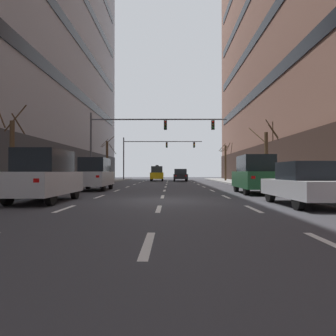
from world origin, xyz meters
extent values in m
plane|color=#38383D|center=(0.00, 0.00, 0.00)|extent=(120.00, 120.00, 0.00)
cube|color=silver|center=(-3.21, -3.00, 0.00)|extent=(0.16, 2.00, 0.01)
cube|color=silver|center=(-3.21, 2.00, 0.00)|extent=(0.16, 2.00, 0.01)
cube|color=silver|center=(-3.21, 7.00, 0.00)|extent=(0.16, 2.00, 0.01)
cube|color=silver|center=(-3.21, 12.00, 0.00)|extent=(0.16, 2.00, 0.01)
cube|color=silver|center=(-3.21, 17.00, 0.00)|extent=(0.16, 2.00, 0.01)
cube|color=silver|center=(-3.21, 22.00, 0.00)|extent=(0.16, 2.00, 0.01)
cube|color=silver|center=(-3.21, 27.00, 0.00)|extent=(0.16, 2.00, 0.01)
cube|color=silver|center=(-3.21, 32.00, 0.00)|extent=(0.16, 2.00, 0.01)
cube|color=silver|center=(0.00, -8.00, 0.00)|extent=(0.16, 2.00, 0.01)
cube|color=silver|center=(0.00, -3.00, 0.00)|extent=(0.16, 2.00, 0.01)
cube|color=silver|center=(0.00, 2.00, 0.00)|extent=(0.16, 2.00, 0.01)
cube|color=silver|center=(0.00, 7.00, 0.00)|extent=(0.16, 2.00, 0.01)
cube|color=silver|center=(0.00, 12.00, 0.00)|extent=(0.16, 2.00, 0.01)
cube|color=silver|center=(0.00, 17.00, 0.00)|extent=(0.16, 2.00, 0.01)
cube|color=silver|center=(0.00, 22.00, 0.00)|extent=(0.16, 2.00, 0.01)
cube|color=silver|center=(0.00, 27.00, 0.00)|extent=(0.16, 2.00, 0.01)
cube|color=silver|center=(0.00, 32.00, 0.00)|extent=(0.16, 2.00, 0.01)
cube|color=silver|center=(3.21, -8.00, 0.00)|extent=(0.16, 2.00, 0.01)
cube|color=silver|center=(3.21, -3.00, 0.00)|extent=(0.16, 2.00, 0.01)
cube|color=silver|center=(3.21, 2.00, 0.00)|extent=(0.16, 2.00, 0.01)
cube|color=silver|center=(3.21, 7.00, 0.00)|extent=(0.16, 2.00, 0.01)
cube|color=silver|center=(3.21, 12.00, 0.00)|extent=(0.16, 2.00, 0.01)
cube|color=silver|center=(3.21, 17.00, 0.00)|extent=(0.16, 2.00, 0.01)
cube|color=silver|center=(3.21, 22.00, 0.00)|extent=(0.16, 2.00, 0.01)
cube|color=silver|center=(3.21, 27.00, 0.00)|extent=(0.16, 2.00, 0.01)
cube|color=silver|center=(3.21, 32.00, 0.00)|extent=(0.16, 2.00, 0.01)
cylinder|color=black|center=(0.96, 28.80, 0.33)|extent=(0.23, 0.67, 0.67)
cylinder|color=black|center=(2.57, 28.78, 0.33)|extent=(0.23, 0.67, 0.67)
cylinder|color=black|center=(0.94, 26.07, 0.33)|extent=(0.23, 0.67, 0.67)
cylinder|color=black|center=(2.55, 26.06, 0.33)|extent=(0.23, 0.67, 0.67)
cube|color=black|center=(1.76, 27.43, 0.66)|extent=(1.89, 4.46, 0.65)
cube|color=black|center=(1.75, 27.23, 1.32)|extent=(1.63, 1.93, 0.69)
cube|color=white|center=(1.12, 29.61, 0.77)|extent=(0.20, 0.08, 0.14)
cube|color=red|center=(1.09, 25.25, 0.77)|extent=(0.20, 0.08, 0.14)
cube|color=white|center=(2.42, 29.60, 0.77)|extent=(0.20, 0.08, 0.14)
cube|color=red|center=(2.39, 25.24, 0.77)|extent=(0.20, 0.08, 0.14)
cylinder|color=black|center=(-2.25, 30.13, 0.32)|extent=(0.22, 0.64, 0.64)
cylinder|color=black|center=(-0.71, 30.14, 0.32)|extent=(0.22, 0.64, 0.64)
cylinder|color=black|center=(-2.23, 27.53, 0.32)|extent=(0.22, 0.64, 0.64)
cylinder|color=black|center=(-0.69, 27.55, 0.32)|extent=(0.22, 0.64, 0.64)
cube|color=yellow|center=(-1.47, 28.84, 0.75)|extent=(1.80, 4.25, 0.87)
cube|color=black|center=(-1.47, 28.84, 1.62)|extent=(1.56, 2.51, 0.87)
cube|color=white|center=(-2.10, 30.91, 0.90)|extent=(0.19, 0.08, 0.13)
cube|color=red|center=(-2.07, 26.76, 0.90)|extent=(0.19, 0.08, 0.13)
cube|color=white|center=(-0.87, 30.92, 0.90)|extent=(0.19, 0.08, 0.13)
cube|color=red|center=(-0.83, 26.77, 0.90)|extent=(0.19, 0.08, 0.13)
cube|color=black|center=(-1.47, 28.84, 2.14)|extent=(0.42, 0.20, 0.17)
cylinder|color=black|center=(-5.71, 0.73, 0.34)|extent=(0.23, 0.68, 0.68)
cylinder|color=black|center=(-4.06, 0.72, 0.34)|extent=(0.23, 0.68, 0.68)
cylinder|color=black|center=(-5.72, -2.05, 0.34)|extent=(0.23, 0.68, 0.68)
cylinder|color=black|center=(-4.07, -2.06, 0.34)|extent=(0.23, 0.68, 0.68)
cube|color=#B7BABF|center=(-4.89, -0.67, 0.80)|extent=(1.91, 4.54, 0.93)
cube|color=black|center=(-4.89, -0.67, 1.73)|extent=(1.66, 2.68, 0.93)
cube|color=white|center=(-5.54, 1.56, 0.97)|extent=(0.21, 0.08, 0.14)
cube|color=white|center=(-4.22, 1.56, 0.97)|extent=(0.21, 0.08, 0.14)
cube|color=red|center=(-4.23, -2.89, 0.97)|extent=(0.21, 0.08, 0.14)
cylinder|color=black|center=(-5.70, 8.89, 0.34)|extent=(0.25, 0.70, 0.69)
cylinder|color=black|center=(-4.02, 8.93, 0.34)|extent=(0.25, 0.70, 0.69)
cylinder|color=black|center=(-5.63, 6.07, 0.34)|extent=(0.25, 0.70, 0.69)
cylinder|color=black|center=(-3.96, 6.11, 0.34)|extent=(0.25, 0.70, 0.69)
cube|color=#B7BABF|center=(-4.83, 7.50, 0.82)|extent=(2.03, 4.64, 0.94)
cube|color=black|center=(-4.83, 7.50, 1.76)|extent=(1.73, 2.76, 0.94)
cube|color=white|center=(-5.55, 9.74, 0.98)|extent=(0.21, 0.09, 0.15)
cube|color=red|center=(-5.45, 5.23, 0.98)|extent=(0.21, 0.09, 0.15)
cube|color=white|center=(-4.21, 9.77, 0.98)|extent=(0.21, 0.09, 0.15)
cube|color=red|center=(-4.10, 5.26, 0.98)|extent=(0.21, 0.09, 0.15)
cylinder|color=black|center=(4.57, -0.67, 0.33)|extent=(0.23, 0.66, 0.65)
cylinder|color=black|center=(6.15, -0.65, 0.33)|extent=(0.23, 0.66, 0.65)
cylinder|color=black|center=(4.60, -3.34, 0.33)|extent=(0.23, 0.66, 0.65)
cube|color=#B7BABF|center=(5.38, -1.99, 0.64)|extent=(1.88, 4.39, 0.63)
cube|color=black|center=(5.38, -2.19, 1.30)|extent=(1.61, 1.91, 0.67)
cube|color=white|center=(4.71, 0.14, 0.76)|extent=(0.20, 0.08, 0.14)
cube|color=red|center=(4.77, -4.14, 0.76)|extent=(0.20, 0.08, 0.14)
cube|color=white|center=(5.99, 0.16, 0.76)|extent=(0.20, 0.08, 0.14)
cylinder|color=black|center=(4.58, 5.83, 0.35)|extent=(0.25, 0.70, 0.69)
cylinder|color=black|center=(6.26, 5.78, 0.35)|extent=(0.25, 0.70, 0.69)
cylinder|color=black|center=(4.50, 3.00, 0.35)|extent=(0.25, 0.70, 0.69)
cylinder|color=black|center=(6.17, 2.95, 0.35)|extent=(0.25, 0.70, 0.69)
cube|color=#1E512D|center=(5.38, 4.39, 0.82)|extent=(2.07, 4.67, 0.94)
cube|color=black|center=(5.38, 4.39, 1.76)|extent=(1.76, 2.77, 0.94)
cube|color=white|center=(4.77, 6.67, 0.98)|extent=(0.21, 0.09, 0.15)
cube|color=red|center=(4.64, 2.14, 0.98)|extent=(0.21, 0.09, 0.15)
cube|color=white|center=(6.12, 6.63, 0.98)|extent=(0.21, 0.09, 0.15)
cube|color=red|center=(5.99, 2.10, 0.98)|extent=(0.21, 0.09, 0.15)
cylinder|color=#4C4C51|center=(-6.83, 13.89, 3.40)|extent=(0.18, 0.18, 6.52)
cylinder|color=#4C4C51|center=(-0.67, 13.89, 6.04)|extent=(12.32, 0.12, 0.12)
cube|color=black|center=(-0.05, 13.89, 5.52)|extent=(0.28, 0.24, 0.84)
sphere|color=red|center=(-0.05, 13.75, 5.78)|extent=(0.17, 0.17, 0.17)
sphere|color=#523505|center=(-0.05, 13.75, 5.52)|extent=(0.17, 0.17, 0.17)
sphere|color=#073E10|center=(-0.05, 13.75, 5.26)|extent=(0.17, 0.17, 0.17)
cube|color=black|center=(4.26, 13.89, 5.52)|extent=(0.28, 0.24, 0.84)
sphere|color=red|center=(4.26, 13.75, 5.78)|extent=(0.17, 0.17, 0.17)
sphere|color=#523505|center=(4.26, 13.75, 5.52)|extent=(0.17, 0.17, 0.17)
sphere|color=#073E10|center=(4.26, 13.75, 5.26)|extent=(0.17, 0.17, 0.17)
cylinder|color=#4C4C51|center=(-6.83, 32.98, 3.37)|extent=(0.18, 0.18, 6.46)
cylinder|color=#4C4C51|center=(-0.77, 32.98, 5.97)|extent=(12.11, 0.12, 0.12)
cube|color=black|center=(-0.16, 32.98, 5.45)|extent=(0.28, 0.24, 0.84)
sphere|color=#4B0704|center=(-0.16, 32.84, 5.71)|extent=(0.17, 0.17, 0.17)
sphere|color=orange|center=(-0.16, 32.84, 5.45)|extent=(0.17, 0.17, 0.17)
sphere|color=#073E10|center=(-0.16, 32.84, 5.19)|extent=(0.17, 0.17, 0.17)
cube|color=black|center=(4.08, 32.98, 5.45)|extent=(0.28, 0.24, 0.84)
sphere|color=#4B0704|center=(4.08, 32.84, 5.71)|extent=(0.17, 0.17, 0.17)
sphere|color=orange|center=(4.08, 32.84, 5.45)|extent=(0.17, 0.17, 0.17)
sphere|color=#073E10|center=(4.08, 32.84, 5.19)|extent=(0.17, 0.17, 0.17)
cylinder|color=#4C3823|center=(-7.69, 24.90, 2.66)|extent=(0.30, 0.30, 5.05)
cylinder|color=#42301E|center=(-6.93, 24.61, 4.17)|extent=(0.65, 1.58, 1.21)
cylinder|color=#42301E|center=(-7.71, 25.69, 5.21)|extent=(1.64, 0.12, 1.49)
cylinder|color=#42301E|center=(-8.12, 25.29, 5.02)|extent=(0.88, 0.94, 1.19)
cylinder|color=#4C3823|center=(-7.69, 1.98, 2.01)|extent=(0.24, 0.24, 3.74)
cylinder|color=#42301E|center=(-8.04, 1.58, 3.98)|extent=(0.88, 0.78, 1.16)
cylinder|color=#42301E|center=(-7.31, 1.85, 3.69)|extent=(0.34, 0.83, 0.96)
cylinder|color=#42301E|center=(-7.79, 2.50, 4.11)|extent=(1.11, 0.28, 1.47)
cylinder|color=#4C3823|center=(7.69, 26.37, 2.46)|extent=(0.25, 0.25, 4.63)
cylinder|color=#42301E|center=(7.37, 26.86, 4.58)|extent=(1.06, 0.72, 1.13)
cylinder|color=#42301E|center=(8.11, 26.52, 4.63)|extent=(0.39, 0.91, 1.11)
cylinder|color=#42301E|center=(7.74, 26.84, 4.34)|extent=(1.00, 0.17, 0.87)
cylinder|color=#42301E|center=(8.48, 26.30, 4.36)|extent=(0.22, 1.63, 1.30)
cylinder|color=#42301E|center=(7.56, 26.84, 4.38)|extent=(1.01, 0.33, 0.83)
cylinder|color=#4C3823|center=(7.69, 9.58, 2.21)|extent=(0.27, 0.27, 4.14)
cylinder|color=#42301E|center=(8.09, 9.08, 4.22)|extent=(1.08, 0.87, 1.05)
cylinder|color=#42301E|center=(7.95, 9.03, 4.48)|extent=(1.17, 0.61, 1.32)
cylinder|color=#42301E|center=(8.15, 9.42, 4.33)|extent=(0.41, 0.99, 1.37)
cylinder|color=#42301E|center=(6.88, 9.22, 4.04)|extent=(0.81, 1.68, 1.31)
cylinder|color=#383D59|center=(8.91, 2.45, 0.57)|extent=(0.13, 0.13, 0.87)
cube|color=navy|center=(8.95, 2.37, 1.31)|extent=(0.33, 0.39, 0.61)
sphere|color=beige|center=(8.95, 2.37, 1.73)|extent=(0.22, 0.22, 0.22)
cylinder|color=navy|center=(8.85, 2.57, 1.34)|extent=(0.09, 0.09, 0.55)
cylinder|color=black|center=(8.78, 5.59, 0.54)|extent=(0.13, 0.13, 0.80)
cylinder|color=black|center=(8.62, 5.53, 0.54)|extent=(0.13, 0.13, 0.80)
cube|color=#3F5938|center=(8.70, 5.56, 1.22)|extent=(0.39, 0.31, 0.57)
sphere|color=#9E704C|center=(8.70, 5.56, 1.61)|extent=(0.21, 0.21, 0.21)
cylinder|color=#3F5938|center=(8.91, 5.64, 1.25)|extent=(0.09, 0.09, 0.51)
cylinder|color=#3F5938|center=(8.49, 5.49, 1.25)|extent=(0.09, 0.09, 0.51)
camera|label=1|loc=(0.39, -13.21, 1.26)|focal=32.02mm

